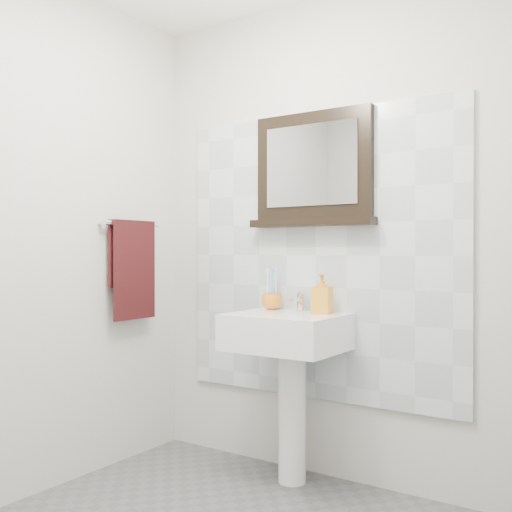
{
  "coord_description": "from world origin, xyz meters",
  "views": [
    {
      "loc": [
        1.49,
        -1.69,
        1.17
      ],
      "look_at": [
        -0.02,
        0.55,
        1.15
      ],
      "focal_mm": 42.0,
      "sensor_mm": 36.0,
      "label": 1
    }
  ],
  "objects_px": {
    "hand_towel": "(133,262)",
    "toothbrush_cup": "(272,302)",
    "pedestal_sink": "(287,350)",
    "soap_dispenser": "(322,294)",
    "framed_mirror": "(313,172)"
  },
  "relations": [
    {
      "from": "pedestal_sink",
      "to": "toothbrush_cup",
      "type": "bearing_deg",
      "value": 144.06
    },
    {
      "from": "pedestal_sink",
      "to": "soap_dispenser",
      "type": "height_order",
      "value": "soap_dispenser"
    },
    {
      "from": "framed_mirror",
      "to": "soap_dispenser",
      "type": "bearing_deg",
      "value": -40.23
    },
    {
      "from": "framed_mirror",
      "to": "hand_towel",
      "type": "height_order",
      "value": "framed_mirror"
    },
    {
      "from": "toothbrush_cup",
      "to": "soap_dispenser",
      "type": "xyz_separation_m",
      "value": [
        0.31,
        -0.02,
        0.06
      ]
    },
    {
      "from": "toothbrush_cup",
      "to": "framed_mirror",
      "type": "height_order",
      "value": "framed_mirror"
    },
    {
      "from": "toothbrush_cup",
      "to": "hand_towel",
      "type": "relative_size",
      "value": 0.19
    },
    {
      "from": "toothbrush_cup",
      "to": "soap_dispenser",
      "type": "bearing_deg",
      "value": -3.97
    },
    {
      "from": "pedestal_sink",
      "to": "framed_mirror",
      "type": "relative_size",
      "value": 1.37
    },
    {
      "from": "hand_towel",
      "to": "toothbrush_cup",
      "type": "bearing_deg",
      "value": 23.66
    },
    {
      "from": "soap_dispenser",
      "to": "framed_mirror",
      "type": "bearing_deg",
      "value": 130.42
    },
    {
      "from": "soap_dispenser",
      "to": "framed_mirror",
      "type": "height_order",
      "value": "framed_mirror"
    },
    {
      "from": "soap_dispenser",
      "to": "hand_towel",
      "type": "relative_size",
      "value": 0.36
    },
    {
      "from": "pedestal_sink",
      "to": "soap_dispenser",
      "type": "bearing_deg",
      "value": 36.6
    },
    {
      "from": "pedestal_sink",
      "to": "soap_dispenser",
      "type": "distance_m",
      "value": 0.33
    }
  ]
}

